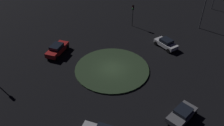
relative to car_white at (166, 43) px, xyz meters
The scene contains 6 objects.
ground_plane 10.72m from the car_white, 150.05° to the left, with size 117.45×117.45×0.00m, color black.
roundabout_island 10.71m from the car_white, 150.05° to the left, with size 10.63×10.63×0.18m, color #2D4228.
car_white is the anchor object (origin of this frame).
car_red 17.54m from the car_white, 122.09° to the left, with size 4.68×2.40×1.60m.
car_grey 15.02m from the car_white, 158.66° to the right, with size 4.18×2.99×1.33m.
traffic_light_east 9.54m from the car_white, 58.25° to the left, with size 0.38×0.33×4.21m.
Camera 1 is at (-22.74, -11.06, 19.40)m, focal length 35.57 mm.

